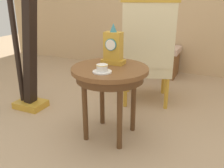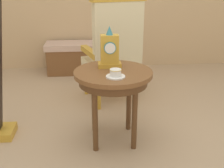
{
  "view_description": "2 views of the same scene",
  "coord_description": "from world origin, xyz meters",
  "views": [
    {
      "loc": [
        0.89,
        -1.63,
        1.18
      ],
      "look_at": [
        0.11,
        0.07,
        0.49
      ],
      "focal_mm": 39.5,
      "sensor_mm": 36.0,
      "label": 1
    },
    {
      "loc": [
        -0.11,
        -1.97,
        1.31
      ],
      "look_at": [
        0.08,
        0.17,
        0.48
      ],
      "focal_mm": 44.14,
      "sensor_mm": 36.0,
      "label": 2
    }
  ],
  "objects": [
    {
      "name": "harp",
      "position": [
        -0.92,
        0.23,
        0.7
      ],
      "size": [
        0.4,
        0.24,
        1.75
      ],
      "color": "gold",
      "rests_on": "ground"
    },
    {
      "name": "mantel_clock",
      "position": [
        0.06,
        0.2,
        0.76
      ],
      "size": [
        0.19,
        0.11,
        0.34
      ],
      "color": "gold",
      "rests_on": "side_table"
    },
    {
      "name": "side_table",
      "position": [
        0.08,
        0.09,
        0.54
      ],
      "size": [
        0.63,
        0.63,
        0.62
      ],
      "color": "brown",
      "rests_on": "ground"
    },
    {
      "name": "teacup_left",
      "position": [
        0.08,
        -0.05,
        0.65
      ],
      "size": [
        0.15,
        0.15,
        0.06
      ],
      "color": "white",
      "rests_on": "side_table"
    },
    {
      "name": "window_bench",
      "position": [
        -0.2,
        1.95,
        0.22
      ],
      "size": [
        1.04,
        0.4,
        0.44
      ],
      "color": "#CCA893",
      "rests_on": "ground"
    },
    {
      "name": "ground_plane",
      "position": [
        0.0,
        0.0,
        0.0
      ],
      "size": [
        10.0,
        10.0,
        0.0
      ],
      "primitive_type": "plane",
      "color": "tan"
    },
    {
      "name": "armchair",
      "position": [
        0.16,
        0.87,
        0.59
      ],
      "size": [
        0.67,
        0.67,
        1.14
      ],
      "color": "beige",
      "rests_on": "ground"
    }
  ]
}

